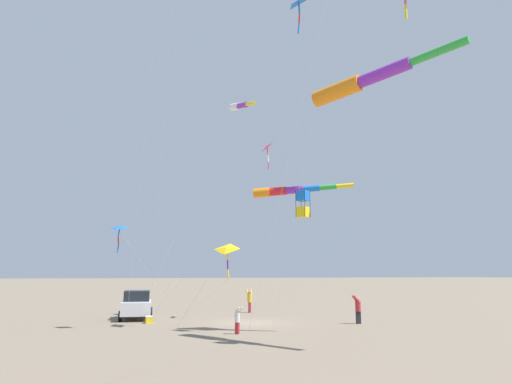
% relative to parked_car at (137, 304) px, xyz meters
% --- Properties ---
extents(ground_plane, '(600.00, 600.00, 0.00)m').
position_rel_parked_car_xyz_m(ground_plane, '(4.61, 6.45, -0.95)').
color(ground_plane, '#756654').
extents(parked_car, '(4.49, 2.48, 1.85)m').
position_rel_parked_car_xyz_m(parked_car, '(0.00, 0.00, 0.00)').
color(parked_car, silver).
rests_on(parked_car, ground_plane).
extents(cooler_box, '(0.62, 0.42, 0.42)m').
position_rel_parked_car_xyz_m(cooler_box, '(2.99, 0.50, -0.74)').
color(cooler_box, yellow).
rests_on(cooler_box, ground_plane).
extents(person_adult_flyer, '(0.56, 0.44, 1.81)m').
position_rel_parked_car_xyz_m(person_adult_flyer, '(-2.48, 8.76, 0.04)').
color(person_adult_flyer, '#B72833').
rests_on(person_adult_flyer, ground_plane).
extents(person_child_green_jacket, '(0.48, 0.45, 1.33)m').
position_rel_parked_car_xyz_m(person_child_green_jacket, '(9.76, 4.07, -0.23)').
color(person_child_green_jacket, '#B72833').
rests_on(person_child_green_jacket, ground_plane).
extents(person_child_grey_jacket, '(0.42, 0.53, 1.69)m').
position_rel_parked_car_xyz_m(person_child_grey_jacket, '(7.48, 12.35, -0.03)').
color(person_child_grey_jacket, '#232328').
rests_on(person_child_grey_jacket, ground_plane).
extents(kite_delta_checkered_midright, '(5.07, 2.37, 4.57)m').
position_rel_parked_car_xyz_m(kite_delta_checkered_midright, '(8.72, 3.74, 3.27)').
color(kite_delta_checkered_midright, yellow).
rests_on(kite_delta_checkered_midright, ground_plane).
extents(kite_windsock_green_low_center, '(9.24, 5.32, 12.54)m').
position_rel_parked_car_xyz_m(kite_windsock_green_low_center, '(14.87, 8.56, 10.93)').
color(kite_windsock_green_low_center, orange).
rests_on(kite_windsock_green_low_center, ground_plane).
extents(kite_delta_blue_topmost, '(5.58, 4.95, 5.71)m').
position_rel_parked_car_xyz_m(kite_delta_blue_topmost, '(5.41, -1.61, 4.53)').
color(kite_delta_blue_topmost, blue).
rests_on(kite_delta_blue_topmost, ground_plane).
extents(kite_windsock_purple_drifting, '(4.39, 6.94, 15.78)m').
position_rel_parked_car_xyz_m(kite_windsock_purple_drifting, '(1.25, 6.69, 14.25)').
color(kite_windsock_purple_drifting, white).
rests_on(kite_windsock_purple_drifting, ground_plane).
extents(kite_delta_black_fish_shape, '(5.48, 8.26, 12.09)m').
position_rel_parked_car_xyz_m(kite_delta_black_fish_shape, '(3.03, 8.15, 10.73)').
color(kite_delta_black_fish_shape, '#EF4C93').
rests_on(kite_delta_black_fish_shape, ground_plane).
extents(kite_windsock_magenta_far_left, '(7.82, 9.90, 7.73)m').
position_rel_parked_car_xyz_m(kite_windsock_magenta_far_left, '(9.72, 6.98, 6.49)').
color(kite_windsock_magenta_far_left, orange).
rests_on(kite_windsock_magenta_far_left, ground_plane).
extents(kite_box_rainbow_low_near, '(10.69, 4.06, 6.59)m').
position_rel_parked_car_xyz_m(kite_box_rainbow_low_near, '(14.26, 5.68, 5.03)').
color(kite_box_rainbow_low_near, blue).
rests_on(kite_box_rainbow_low_near, ground_plane).
extents(kite_delta_long_streamer_right, '(12.05, 6.97, 19.30)m').
position_rel_parked_car_xyz_m(kite_delta_long_streamer_right, '(9.57, 7.76, 17.91)').
color(kite_delta_long_streamer_right, blue).
rests_on(kite_delta_long_streamer_right, ground_plane).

